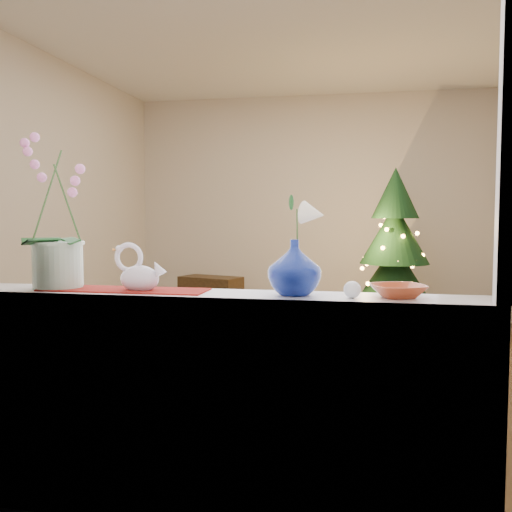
{
  "coord_description": "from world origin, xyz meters",
  "views": [
    {
      "loc": [
        0.61,
        -4.57,
        1.23
      ],
      "look_at": [
        -0.01,
        -1.4,
        1.0
      ],
      "focal_mm": 40.0,
      "sensor_mm": 36.0,
      "label": 1
    }
  ],
  "objects_px": {
    "swan": "(140,268)",
    "amber_dish": "(398,292)",
    "orchid_pot": "(57,211)",
    "xmas_tree": "(394,250)",
    "side_table": "(211,299)",
    "blue_vase": "(294,263)",
    "paperweight": "(352,290)"
  },
  "relations": [
    {
      "from": "paperweight",
      "to": "xmas_tree",
      "type": "height_order",
      "value": "xmas_tree"
    },
    {
      "from": "blue_vase",
      "to": "xmas_tree",
      "type": "bearing_deg",
      "value": 81.82
    },
    {
      "from": "orchid_pot",
      "to": "xmas_tree",
      "type": "distance_m",
      "value": 4.23
    },
    {
      "from": "swan",
      "to": "amber_dish",
      "type": "relative_size",
      "value": 1.28
    },
    {
      "from": "paperweight",
      "to": "blue_vase",
      "type": "bearing_deg",
      "value": 169.0
    },
    {
      "from": "amber_dish",
      "to": "orchid_pot",
      "type": "bearing_deg",
      "value": 179.99
    },
    {
      "from": "swan",
      "to": "orchid_pot",
      "type": "bearing_deg",
      "value": 155.06
    },
    {
      "from": "swan",
      "to": "xmas_tree",
      "type": "bearing_deg",
      "value": 50.59
    },
    {
      "from": "paperweight",
      "to": "amber_dish",
      "type": "height_order",
      "value": "paperweight"
    },
    {
      "from": "paperweight",
      "to": "xmas_tree",
      "type": "relative_size",
      "value": 0.04
    },
    {
      "from": "orchid_pot",
      "to": "swan",
      "type": "height_order",
      "value": "orchid_pot"
    },
    {
      "from": "swan",
      "to": "blue_vase",
      "type": "xyz_separation_m",
      "value": [
        0.64,
        0.01,
        0.03
      ]
    },
    {
      "from": "xmas_tree",
      "to": "side_table",
      "type": "xyz_separation_m",
      "value": [
        -2.06,
        0.23,
        -0.6
      ]
    },
    {
      "from": "blue_vase",
      "to": "paperweight",
      "type": "height_order",
      "value": "blue_vase"
    },
    {
      "from": "blue_vase",
      "to": "paperweight",
      "type": "xyz_separation_m",
      "value": [
        0.22,
        -0.04,
        -0.09
      ]
    },
    {
      "from": "blue_vase",
      "to": "amber_dish",
      "type": "xyz_separation_m",
      "value": [
        0.39,
        0.01,
        -0.1
      ]
    },
    {
      "from": "xmas_tree",
      "to": "side_table",
      "type": "bearing_deg",
      "value": 173.65
    },
    {
      "from": "swan",
      "to": "xmas_tree",
      "type": "xyz_separation_m",
      "value": [
        1.2,
        3.92,
        -0.15
      ]
    },
    {
      "from": "orchid_pot",
      "to": "blue_vase",
      "type": "relative_size",
      "value": 2.64
    },
    {
      "from": "xmas_tree",
      "to": "side_table",
      "type": "distance_m",
      "value": 2.16
    },
    {
      "from": "blue_vase",
      "to": "amber_dish",
      "type": "relative_size",
      "value": 1.44
    },
    {
      "from": "orchid_pot",
      "to": "side_table",
      "type": "xyz_separation_m",
      "value": [
        -0.48,
        4.13,
        -0.99
      ]
    },
    {
      "from": "swan",
      "to": "xmas_tree",
      "type": "relative_size",
      "value": 0.13
    },
    {
      "from": "swan",
      "to": "paperweight",
      "type": "height_order",
      "value": "swan"
    },
    {
      "from": "orchid_pot",
      "to": "blue_vase",
      "type": "distance_m",
      "value": 1.04
    },
    {
      "from": "xmas_tree",
      "to": "swan",
      "type": "bearing_deg",
      "value": -107.03
    },
    {
      "from": "amber_dish",
      "to": "side_table",
      "type": "bearing_deg",
      "value": 114.56
    },
    {
      "from": "orchid_pot",
      "to": "amber_dish",
      "type": "xyz_separation_m",
      "value": [
        1.41,
        -0.0,
        -0.31
      ]
    },
    {
      "from": "xmas_tree",
      "to": "side_table",
      "type": "relative_size",
      "value": 2.48
    },
    {
      "from": "swan",
      "to": "blue_vase",
      "type": "distance_m",
      "value": 0.64
    },
    {
      "from": "paperweight",
      "to": "xmas_tree",
      "type": "distance_m",
      "value": 3.97
    },
    {
      "from": "paperweight",
      "to": "side_table",
      "type": "xyz_separation_m",
      "value": [
        -1.72,
        4.18,
        -0.69
      ]
    }
  ]
}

